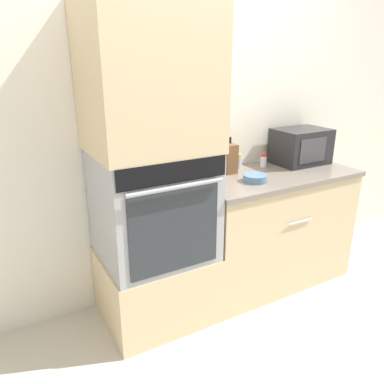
% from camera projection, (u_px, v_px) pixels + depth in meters
% --- Properties ---
extents(ground_plane, '(12.00, 12.00, 0.00)m').
position_uv_depth(ground_plane, '(223.00, 322.00, 2.53)').
color(ground_plane, beige).
extents(wall_back, '(8.00, 0.05, 2.50)m').
position_uv_depth(wall_back, '(178.00, 123.00, 2.63)').
color(wall_back, silver).
rests_on(wall_back, ground_plane).
extents(oven_cabinet_base, '(0.70, 0.60, 0.47)m').
position_uv_depth(oven_cabinet_base, '(156.00, 285.00, 2.53)').
color(oven_cabinet_base, beige).
rests_on(oven_cabinet_base, ground_plane).
extents(wall_oven, '(0.68, 0.64, 0.70)m').
position_uv_depth(wall_oven, '(154.00, 205.00, 2.34)').
color(wall_oven, '#9EA0A5').
rests_on(wall_oven, oven_cabinet_base).
extents(oven_cabinet_upper, '(0.70, 0.60, 0.84)m').
position_uv_depth(oven_cabinet_upper, '(149.00, 77.00, 2.08)').
color(oven_cabinet_upper, beige).
rests_on(oven_cabinet_upper, wall_oven).
extents(counter_unit, '(1.25, 0.63, 0.88)m').
position_uv_depth(counter_unit, '(269.00, 227.00, 2.91)').
color(counter_unit, beige).
rests_on(counter_unit, ground_plane).
extents(microwave, '(0.42, 0.31, 0.28)m').
position_uv_depth(microwave, '(301.00, 146.00, 2.97)').
color(microwave, '#232326').
rests_on(microwave, counter_unit).
extents(knife_block, '(0.09, 0.16, 0.26)m').
position_uv_depth(knife_block, '(227.00, 158.00, 2.75)').
color(knife_block, brown).
rests_on(knife_block, counter_unit).
extents(bowl, '(0.17, 0.17, 0.05)m').
position_uv_depth(bowl, '(255.00, 178.00, 2.56)').
color(bowl, '#517599').
rests_on(bowl, counter_unit).
extents(condiment_jar_near, '(0.04, 0.04, 0.06)m').
position_uv_depth(condiment_jar_near, '(218.00, 182.00, 2.45)').
color(condiment_jar_near, silver).
rests_on(condiment_jar_near, counter_unit).
extents(condiment_jar_mid, '(0.06, 0.06, 0.11)m').
position_uv_depth(condiment_jar_mid, '(238.00, 161.00, 2.86)').
color(condiment_jar_mid, silver).
rests_on(condiment_jar_mid, counter_unit).
extents(condiment_jar_far, '(0.05, 0.05, 0.11)m').
position_uv_depth(condiment_jar_far, '(263.00, 160.00, 2.89)').
color(condiment_jar_far, silver).
rests_on(condiment_jar_far, counter_unit).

